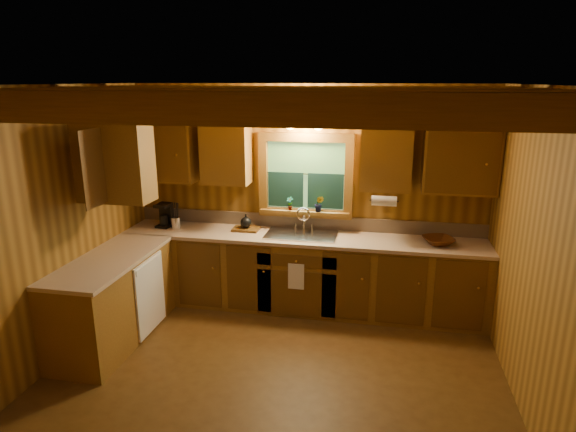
# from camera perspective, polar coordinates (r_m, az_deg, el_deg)

# --- Properties ---
(room) EXTENTS (4.20, 4.20, 4.20)m
(room) POSITION_cam_1_polar(r_m,az_deg,el_deg) (4.06, -2.19, -3.66)
(room) COLOR #513413
(room) RESTS_ON ground
(ceiling_beams) EXTENTS (4.20, 2.54, 0.18)m
(ceiling_beams) POSITION_cam_1_polar(r_m,az_deg,el_deg) (3.83, -2.38, 13.38)
(ceiling_beams) COLOR brown
(ceiling_beams) RESTS_ON room
(base_cabinets) EXTENTS (4.20, 2.22, 0.86)m
(base_cabinets) POSITION_cam_1_polar(r_m,az_deg,el_deg) (5.65, -4.00, -7.46)
(base_cabinets) COLOR brown
(base_cabinets) RESTS_ON ground
(countertop) EXTENTS (4.20, 2.24, 0.04)m
(countertop) POSITION_cam_1_polar(r_m,az_deg,el_deg) (5.49, -3.94, -3.12)
(countertop) COLOR tan
(countertop) RESTS_ON base_cabinets
(backsplash) EXTENTS (4.20, 0.02, 0.16)m
(backsplash) POSITION_cam_1_polar(r_m,az_deg,el_deg) (5.92, 2.03, -0.68)
(backsplash) COLOR tan
(backsplash) RESTS_ON room
(dishwasher_panel) EXTENTS (0.02, 0.60, 0.80)m
(dishwasher_panel) POSITION_cam_1_polar(r_m,az_deg,el_deg) (5.46, -15.75, -8.86)
(dishwasher_panel) COLOR white
(dishwasher_panel) RESTS_ON base_cabinets
(upper_cabinets) EXTENTS (4.19, 1.77, 0.78)m
(upper_cabinets) POSITION_cam_1_polar(r_m,az_deg,el_deg) (5.41, -4.63, 7.07)
(upper_cabinets) COLOR brown
(upper_cabinets) RESTS_ON room
(window) EXTENTS (1.12, 0.08, 1.00)m
(window) POSITION_cam_1_polar(r_m,az_deg,el_deg) (5.77, 2.06, 4.51)
(window) COLOR brown
(window) RESTS_ON room
(window_sill) EXTENTS (1.06, 0.14, 0.04)m
(window_sill) POSITION_cam_1_polar(r_m,az_deg,el_deg) (5.82, 1.94, 0.47)
(window_sill) COLOR brown
(window_sill) RESTS_ON room
(wall_sconce) EXTENTS (0.45, 0.21, 0.17)m
(wall_sconce) POSITION_cam_1_polar(r_m,az_deg,el_deg) (5.56, 1.92, 10.71)
(wall_sconce) COLOR black
(wall_sconce) RESTS_ON room
(paper_towel_roll) EXTENTS (0.27, 0.11, 0.11)m
(paper_towel_roll) POSITION_cam_1_polar(r_m,az_deg,el_deg) (5.41, 11.14, 1.74)
(paper_towel_roll) COLOR white
(paper_towel_roll) RESTS_ON upper_cabinets
(dish_towel) EXTENTS (0.18, 0.01, 0.30)m
(dish_towel) POSITION_cam_1_polar(r_m,az_deg,el_deg) (5.49, 0.95, -7.08)
(dish_towel) COLOR white
(dish_towel) RESTS_ON base_cabinets
(sink) EXTENTS (0.82, 0.48, 0.43)m
(sink) POSITION_cam_1_polar(r_m,az_deg,el_deg) (5.69, 1.57, -2.66)
(sink) COLOR silver
(sink) RESTS_ON countertop
(coffee_maker) EXTENTS (0.16, 0.21, 0.29)m
(coffee_maker) POSITION_cam_1_polar(r_m,az_deg,el_deg) (6.17, -14.14, 0.13)
(coffee_maker) COLOR black
(coffee_maker) RESTS_ON countertop
(utensil_crock) EXTENTS (0.12, 0.12, 0.33)m
(utensil_crock) POSITION_cam_1_polar(r_m,az_deg,el_deg) (6.04, -12.94, -0.73)
(utensil_crock) COLOR silver
(utensil_crock) RESTS_ON countertop
(cutting_board) EXTENTS (0.32, 0.23, 0.03)m
(cutting_board) POSITION_cam_1_polar(r_m,az_deg,el_deg) (5.88, -4.91, -1.51)
(cutting_board) COLOR #563612
(cutting_board) RESTS_ON countertop
(teakettle) EXTENTS (0.13, 0.13, 0.17)m
(teakettle) POSITION_cam_1_polar(r_m,az_deg,el_deg) (5.85, -4.93, -0.75)
(teakettle) COLOR black
(teakettle) RESTS_ON cutting_board
(wicker_basket) EXTENTS (0.42, 0.42, 0.08)m
(wicker_basket) POSITION_cam_1_polar(r_m,az_deg,el_deg) (5.59, 17.12, -2.78)
(wicker_basket) COLOR #48230C
(wicker_basket) RESTS_ON countertop
(potted_plant_left) EXTENTS (0.10, 0.08, 0.16)m
(potted_plant_left) POSITION_cam_1_polar(r_m,az_deg,el_deg) (5.81, 0.21, 1.48)
(potted_plant_left) COLOR #563612
(potted_plant_left) RESTS_ON window_sill
(potted_plant_right) EXTENTS (0.11, 0.09, 0.19)m
(potted_plant_right) POSITION_cam_1_polar(r_m,az_deg,el_deg) (5.73, 3.65, 1.42)
(potted_plant_right) COLOR #563612
(potted_plant_right) RESTS_ON window_sill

